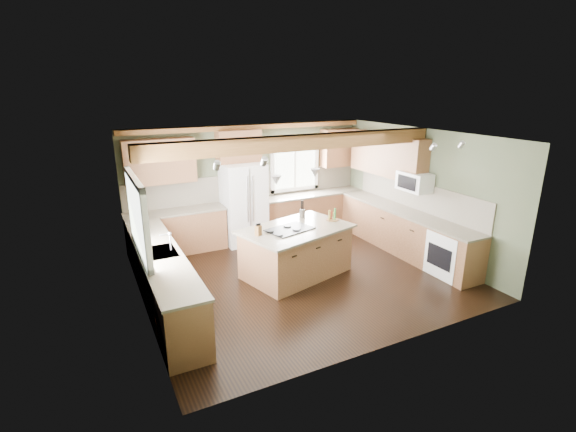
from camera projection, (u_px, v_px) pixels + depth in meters
name	position (u px, v px, depth m)	size (l,w,h in m)	color
floor	(301.00, 275.00, 7.84)	(5.60, 5.60, 0.00)	black
ceiling	(302.00, 136.00, 7.06)	(5.60, 5.60, 0.00)	silver
wall_back	(250.00, 181.00, 9.58)	(5.60, 5.60, 0.00)	#49533B
wall_left	(137.00, 233.00, 6.25)	(5.00, 5.00, 0.00)	#49533B
wall_right	(420.00, 192.00, 8.65)	(5.00, 5.00, 0.00)	#49533B
ceiling_beam	(299.00, 143.00, 7.18)	(5.55, 0.26, 0.26)	brown
soffit_trim	(250.00, 127.00, 9.12)	(5.55, 0.20, 0.10)	brown
backsplash_back	(250.00, 185.00, 9.59)	(5.58, 0.03, 0.58)	brown
backsplash_right	(417.00, 196.00, 8.71)	(0.03, 3.70, 0.58)	brown
base_cab_back_left	(177.00, 232.00, 8.81)	(2.02, 0.60, 0.88)	brown
counter_back_left	(175.00, 212.00, 8.68)	(2.06, 0.64, 0.04)	brown
base_cab_back_right	(312.00, 212.00, 10.22)	(2.62, 0.60, 0.88)	brown
counter_back_right	(312.00, 194.00, 10.08)	(2.66, 0.64, 0.04)	brown
base_cab_left	(162.00, 279.00, 6.68)	(0.60, 3.70, 0.88)	brown
counter_left	(160.00, 253.00, 6.54)	(0.64, 3.74, 0.04)	brown
base_cab_right	(403.00, 232.00, 8.82)	(0.60, 3.70, 0.88)	brown
counter_right	(405.00, 211.00, 8.68)	(0.64, 3.74, 0.04)	brown
upper_cab_back_left	(160.00, 161.00, 8.38)	(1.40, 0.35, 0.90)	brown
upper_cab_over_fridge	(239.00, 146.00, 9.05)	(0.96, 0.35, 0.70)	brown
upper_cab_right	(387.00, 155.00, 9.15)	(0.35, 2.20, 0.90)	brown
upper_cab_back_corner	(339.00, 148.00, 10.22)	(0.90, 0.35, 0.90)	brown
window_left	(136.00, 216.00, 6.22)	(0.04, 1.60, 1.05)	white
window_back	(294.00, 167.00, 9.98)	(1.10, 0.04, 1.00)	white
sink	(160.00, 253.00, 6.54)	(0.50, 0.65, 0.03)	#262628
faucet	(170.00, 242.00, 6.57)	(0.02, 0.02, 0.28)	#B2B2B7
dishwasher	(182.00, 319.00, 5.58)	(0.60, 0.60, 0.84)	white
oven	(451.00, 254.00, 7.71)	(0.60, 0.72, 0.84)	white
microwave	(414.00, 182.00, 8.44)	(0.40, 0.70, 0.38)	white
pendant_left	(276.00, 180.00, 7.04)	(0.18, 0.18, 0.16)	#B2B2B7
pendant_right	(315.00, 173.00, 7.63)	(0.18, 0.18, 0.16)	#B2B2B7
refrigerator	(244.00, 204.00, 9.25)	(0.90, 0.74, 1.80)	silver
island	(296.00, 252.00, 7.77)	(1.86, 1.13, 0.88)	brown
island_top	(296.00, 229.00, 7.63)	(1.98, 1.26, 0.04)	brown
cooktop	(290.00, 229.00, 7.52)	(0.80, 0.54, 0.02)	black
knife_block	(258.00, 231.00, 7.22)	(0.11, 0.08, 0.18)	brown
utensil_crock	(302.00, 213.00, 8.23)	(0.12, 0.12, 0.15)	#39322D
bottle_tray	(332.00, 215.00, 8.03)	(0.24, 0.24, 0.22)	brown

